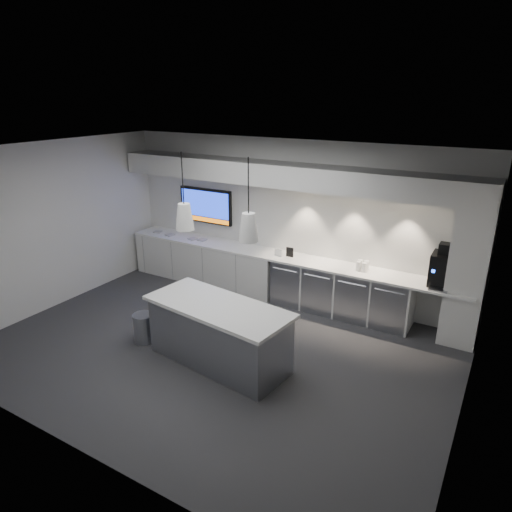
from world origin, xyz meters
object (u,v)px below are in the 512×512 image
Objects in this scene: island at (219,333)px; bin at (144,328)px; coffee_machine at (443,268)px; wall_tv at (206,206)px.

island reaches higher than bin.
coffee_machine reaches higher than island.
wall_tv reaches higher than bin.
island is 1.40m from bin.
wall_tv is 3.59m from island.
coffee_machine is (3.98, 2.54, 0.95)m from bin.
island is (2.14, -2.67, -1.09)m from wall_tv.
wall_tv reaches higher than island.
island is 4.84× the size of bin.
island is at bearing -137.57° from coffee_machine.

